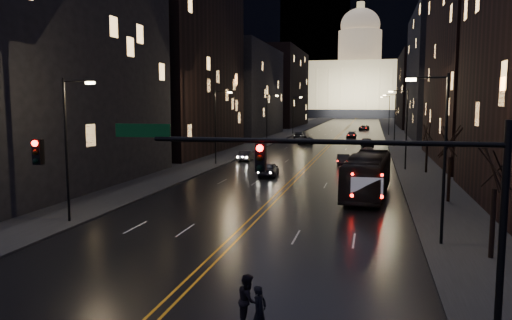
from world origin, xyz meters
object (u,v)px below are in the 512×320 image
Objects in this scene: oncoming_car_b at (246,156)px; pedestrian_b at (248,300)px; bus at (368,175)px; receding_car_a at (343,160)px; oncoming_car_a at (269,169)px; pedestrian_a at (260,311)px; traffic_signal at (329,174)px.

pedestrian_b reaches higher than oncoming_car_b.
bus is 3.04× the size of receding_car_a.
pedestrian_a is at bearing 97.01° from oncoming_car_a.
bus is 13.24m from oncoming_car_a.
oncoming_car_b is at bearing 34.86° from pedestrian_a.
traffic_signal is 5.12m from pedestrian_a.
traffic_signal is 33.81m from oncoming_car_a.
pedestrian_b reaches higher than receding_car_a.
bus is 25.88m from pedestrian_a.
traffic_signal is 1.40× the size of bus.
bus is 7.44× the size of pedestrian_a.
receding_car_a is (-3.02, 19.52, -1.05)m from bus.
pedestrian_a is (6.80, -34.35, 0.06)m from oncoming_car_a.
oncoming_car_a is at bearing 110.03° from oncoming_car_b.
pedestrian_a reaches higher than oncoming_car_a.
oncoming_car_a is at bearing -129.32° from receding_car_a.
traffic_signal is 4.26× the size of receding_car_a.
bus reaches higher than oncoming_car_b.
bus is 6.88× the size of pedestrian_b.
pedestrian_a is at bearing -135.01° from traffic_signal.
pedestrian_b is (-0.67, -44.57, 0.23)m from receding_car_a.
pedestrian_a is (-3.15, -25.67, -0.89)m from bus.
pedestrian_a is (-0.13, -45.19, 0.16)m from receding_car_a.
oncoming_car_a reaches higher than oncoming_car_b.
bus is at bearing 122.25° from oncoming_car_b.
receding_car_a is at bearing 167.67° from oncoming_car_b.
oncoming_car_a is 34.31m from pedestrian_b.
traffic_signal reaches higher than receding_car_a.
pedestrian_b is (6.26, -33.73, 0.13)m from oncoming_car_a.
oncoming_car_b is at bearing 130.94° from bus.
traffic_signal reaches higher than pedestrian_b.
pedestrian_a reaches higher than oncoming_car_b.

